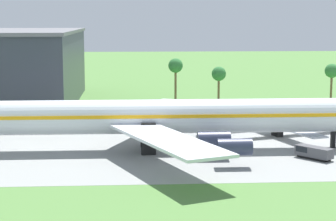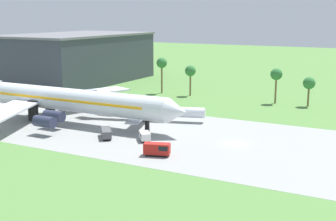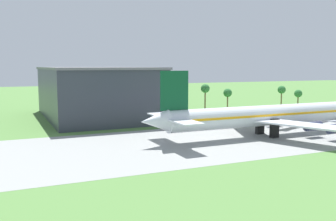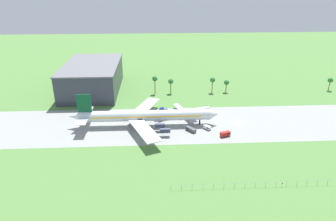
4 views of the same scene
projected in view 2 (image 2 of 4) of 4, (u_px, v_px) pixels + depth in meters
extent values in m
plane|color=#517F3D|center=(235.00, 144.00, 98.25)|extent=(600.00, 600.00, 0.00)
cube|color=gray|center=(235.00, 144.00, 98.25)|extent=(320.00, 44.00, 0.02)
cylinder|color=silver|center=(51.00, 98.00, 119.41)|extent=(67.75, 5.73, 5.73)
cone|color=silver|center=(177.00, 111.00, 102.71)|extent=(4.58, 5.61, 5.61)
cube|color=#EFA314|center=(51.00, 96.00, 119.32)|extent=(57.58, 5.84, 0.57)
cube|color=silver|center=(6.00, 111.00, 108.01)|extent=(17.46, 28.91, 0.44)
cube|color=silver|center=(82.00, 93.00, 132.33)|extent=(17.46, 28.91, 0.44)
cylinder|color=#2D334C|center=(54.00, 116.00, 110.86)|extent=(5.16, 2.58, 2.58)
cylinder|color=#2D334C|center=(45.00, 122.00, 104.84)|extent=(5.16, 2.58, 2.58)
cylinder|color=#2D334C|center=(90.00, 106.00, 122.73)|extent=(5.16, 2.58, 2.58)
cylinder|color=#2D334C|center=(110.00, 103.00, 126.61)|extent=(5.16, 2.58, 2.58)
cube|color=black|center=(147.00, 122.00, 106.92)|extent=(0.70, 0.90, 5.21)
cube|color=black|center=(33.00, 111.00, 118.90)|extent=(2.40, 1.20, 5.21)
cube|color=black|center=(50.00, 107.00, 124.34)|extent=(2.40, 1.20, 5.21)
cylinder|color=silver|center=(145.00, 111.00, 119.58)|extent=(30.21, 11.87, 2.64)
cube|color=navy|center=(93.00, 97.00, 121.41)|extent=(2.33, 0.95, 3.69)
cube|color=silver|center=(145.00, 112.00, 119.64)|extent=(11.44, 27.43, 0.24)
cube|color=black|center=(145.00, 116.00, 119.84)|extent=(1.86, 2.62, 2.50)
cube|color=black|center=(106.00, 137.00, 103.16)|extent=(4.66, 5.13, 0.40)
cube|color=#4C4C51|center=(106.00, 133.00, 102.95)|extent=(5.39, 5.96, 1.60)
cube|color=black|center=(106.00, 130.00, 104.50)|extent=(2.92, 2.93, 0.90)
cube|color=black|center=(145.00, 140.00, 100.64)|extent=(3.53, 3.76, 0.40)
cube|color=white|center=(145.00, 136.00, 100.44)|extent=(4.06, 4.35, 1.57)
cube|color=black|center=(146.00, 136.00, 99.34)|extent=(2.46, 2.37, 0.90)
cube|color=black|center=(157.00, 155.00, 90.06)|extent=(4.61, 3.00, 0.40)
cube|color=#B21E19|center=(157.00, 149.00, 89.80)|extent=(5.38, 3.42, 2.10)
cube|color=black|center=(164.00, 147.00, 89.49)|extent=(2.29, 2.47, 0.90)
cube|color=#333842|center=(77.00, 59.00, 186.51)|extent=(36.00, 60.00, 18.29)
cube|color=slate|center=(76.00, 35.00, 184.56)|extent=(36.72, 61.20, 0.80)
cylinder|color=brown|center=(308.00, 96.00, 137.68)|extent=(0.56, 0.56, 6.31)
sphere|color=#337538|center=(309.00, 83.00, 136.92)|extent=(3.60, 3.60, 3.60)
cylinder|color=brown|center=(190.00, 84.00, 155.33)|extent=(0.56, 0.56, 7.74)
sphere|color=#337538|center=(190.00, 71.00, 154.42)|extent=(3.60, 3.60, 3.60)
cylinder|color=brown|center=(276.00, 90.00, 142.01)|extent=(0.56, 0.56, 8.33)
sphere|color=#337538|center=(276.00, 74.00, 141.04)|extent=(3.60, 3.60, 3.60)
cylinder|color=brown|center=(162.00, 79.00, 160.12)|extent=(0.56, 0.56, 9.85)
sphere|color=#337538|center=(162.00, 63.00, 158.99)|extent=(3.60, 3.60, 3.60)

